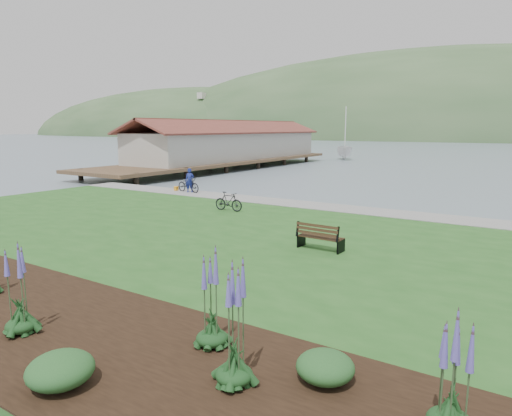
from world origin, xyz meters
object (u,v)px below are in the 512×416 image
Objects in this scene: person at (190,178)px; sailboat at (344,160)px; bicycle_a at (188,185)px; park_bench at (319,236)px.

sailboat is at bearing 75.29° from person.
sailboat reaches higher than person.
bicycle_a is 40.44m from sailboat.
person reaches higher than park_bench.
sailboat is at bearing 113.55° from park_bench.
bicycle_a is 0.08× the size of sailboat.
park_bench is 15.64m from bicycle_a.
bicycle_a is (-0.17, 0.06, -0.42)m from person.
bicycle_a is at bearing -109.14° from sailboat.
sailboat is (-18.70, 48.41, -0.89)m from park_bench.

